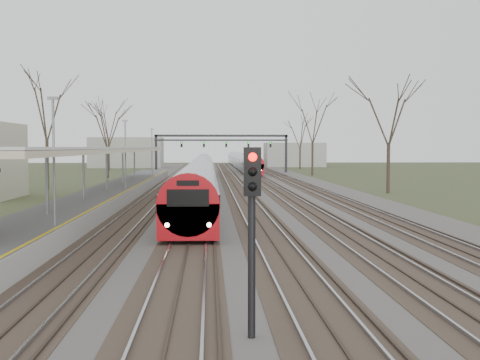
{
  "coord_description": "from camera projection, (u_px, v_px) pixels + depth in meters",
  "views": [
    {
      "loc": [
        -1.62,
        -9.79,
        4.1
      ],
      "look_at": [
        0.32,
        28.51,
        2.0
      ],
      "focal_mm": 45.0,
      "sensor_mm": 36.0,
      "label": 1
    }
  ],
  "objects": [
    {
      "name": "signal_gantry",
      "position": [
        222.0,
        142.0,
        94.57
      ],
      "size": [
        21.0,
        0.59,
        6.08
      ],
      "color": "black",
      "rests_on": "ground"
    },
    {
      "name": "tree_east_far",
      "position": [
        389.0,
        111.0,
        52.26
      ],
      "size": [
        5.0,
        5.0,
        10.3
      ],
      "color": "#2D231C",
      "rests_on": "ground"
    },
    {
      "name": "platform",
      "position": [
        115.0,
        193.0,
        46.98
      ],
      "size": [
        3.5,
        69.0,
        1.0
      ],
      "primitive_type": "cube",
      "color": "#9E9B93",
      "rests_on": "ground"
    },
    {
      "name": "train_near",
      "position": [
        201.0,
        173.0,
        61.6
      ],
      "size": [
        2.62,
        75.21,
        3.05
      ],
      "color": "#A1A3AB",
      "rests_on": "ground"
    },
    {
      "name": "signal_post",
      "position": [
        252.0,
        214.0,
        12.41
      ],
      "size": [
        0.35,
        0.45,
        4.1
      ],
      "color": "black",
      "rests_on": "ground"
    },
    {
      "name": "tree_west_far",
      "position": [
        46.0,
        106.0,
        56.64
      ],
      "size": [
        5.5,
        5.5,
        11.33
      ],
      "color": "#2D231C",
      "rests_on": "ground"
    },
    {
      "name": "train_far",
      "position": [
        241.0,
        160.0,
        118.78
      ],
      "size": [
        2.62,
        75.21,
        3.05
      ],
      "color": "#A1A3AB",
      "rests_on": "ground"
    },
    {
      "name": "canopy",
      "position": [
        104.0,
        150.0,
        42.29
      ],
      "size": [
        4.1,
        50.0,
        3.11
      ],
      "color": "slate",
      "rests_on": "platform"
    },
    {
      "name": "track_bed",
      "position": [
        227.0,
        185.0,
        64.93
      ],
      "size": [
        24.0,
        160.0,
        0.22
      ],
      "color": "#474442",
      "rests_on": "ground"
    }
  ]
}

